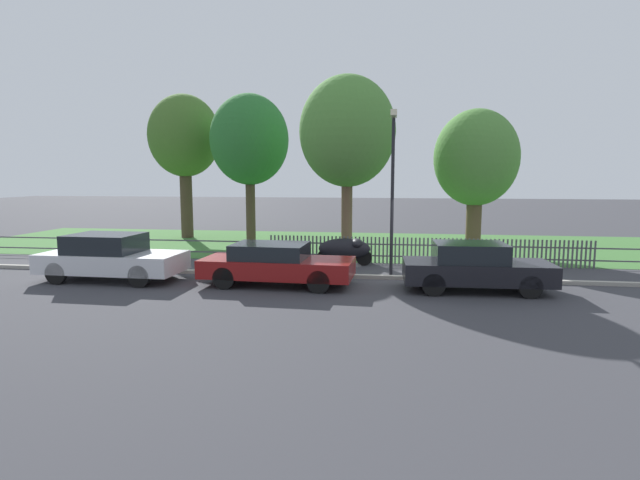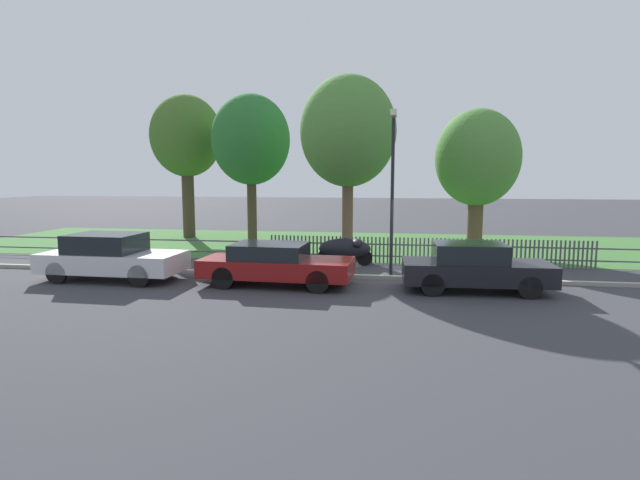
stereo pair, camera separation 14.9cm
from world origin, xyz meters
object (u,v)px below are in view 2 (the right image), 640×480
Objects in this scene: tree_mid_park at (348,132)px; street_lamp at (393,173)px; parked_car_navy_estate at (474,267)px; covered_motorcycle at (346,249)px; tree_behind_motorcycle at (251,140)px; parked_car_black_saloon at (275,263)px; tree_far_left at (477,159)px; parked_car_silver_hatchback at (111,257)px; tree_nearest_kerb at (186,138)px.

tree_mid_park is 4.50m from street_lamp.
street_lamp is at bearing 140.18° from parked_car_navy_estate.
covered_motorcycle is 8.56m from tree_behind_motorcycle.
tree_far_left reaches higher than parked_car_black_saloon.
parked_car_silver_hatchback is at bearing -140.61° from tree_mid_park.
parked_car_silver_hatchback is 11.13m from parked_car_navy_estate.
tree_nearest_kerb is (-7.41, 10.82, 4.62)m from parked_car_black_saloon.
parked_car_silver_hatchback is at bearing -167.59° from street_lamp.
tree_nearest_kerb reaches higher than tree_far_left.
tree_behind_motorcycle is at bearing -24.47° from tree_nearest_kerb.
parked_car_black_saloon is at bearing 1.49° from parked_car_silver_hatchback.
street_lamp reaches higher than parked_car_silver_hatchback.
tree_behind_motorcycle is (4.05, -1.84, -0.32)m from tree_nearest_kerb.
tree_nearest_kerb is 4.46m from tree_behind_motorcycle.
tree_nearest_kerb is 1.41× the size of street_lamp.
covered_motorcycle is at bearing 28.70° from parked_car_silver_hatchback.
tree_far_left is at bearing 36.51° from covered_motorcycle.
tree_far_left is (5.35, 2.27, -1.00)m from tree_mid_park.
covered_motorcycle is 0.28× the size of tree_behind_motorcycle.
tree_nearest_kerb is at bearing 138.97° from parked_car_navy_estate.
parked_car_silver_hatchback is at bearing -102.37° from tree_behind_motorcycle.
tree_mid_park is 5.90m from tree_far_left.
covered_motorcycle is 7.54m from tree_far_left.
parked_car_black_saloon is 0.61× the size of tree_nearest_kerb.
tree_mid_park is at bearing 91.38° from covered_motorcycle.
tree_far_left reaches higher than covered_motorcycle.
parked_car_navy_estate is (11.13, 0.08, -0.04)m from parked_car_silver_hatchback.
tree_mid_park reaches higher than tree_far_left.
parked_car_navy_estate is 0.58× the size of tree_behind_motorcycle.
tree_nearest_kerb is 1.23× the size of tree_far_left.
parked_car_navy_estate is 0.68× the size of tree_far_left.
tree_behind_motorcycle is 5.97m from tree_mid_park.
parked_car_black_saloon is 13.90m from tree_nearest_kerb.
covered_motorcycle is 0.28× the size of tree_mid_park.
parked_car_navy_estate is at bearing -37.96° from street_lamp.
parked_car_black_saloon is at bearing -55.59° from tree_nearest_kerb.
parked_car_black_saloon is 0.64× the size of tree_behind_motorcycle.
tree_mid_park is 1.18× the size of tree_far_left.
parked_car_silver_hatchback reaches higher than covered_motorcycle.
parked_car_silver_hatchback is 10.14m from tree_behind_motorcycle.
street_lamp is (3.44, 1.90, 2.71)m from parked_car_black_saloon.
parked_car_silver_hatchback is at bearing -177.64° from parked_car_black_saloon.
tree_nearest_kerb is at bearing 140.57° from street_lamp.
tree_mid_park is (9.03, -5.14, -0.28)m from tree_nearest_kerb.
tree_behind_motorcycle is 9.93m from street_lamp.
tree_nearest_kerb is at bearing 150.37° from tree_mid_park.
parked_car_navy_estate is 8.64m from tree_far_left.
covered_motorcycle is 12.53m from tree_nearest_kerb.
parked_car_black_saloon is at bearing -105.92° from tree_mid_park.
parked_car_navy_estate is 2.05× the size of covered_motorcycle.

